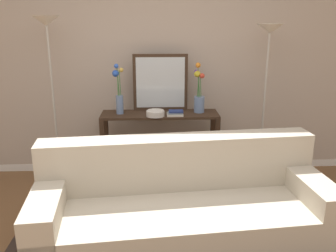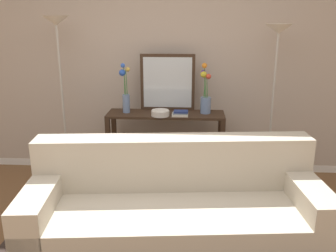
% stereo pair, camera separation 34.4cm
% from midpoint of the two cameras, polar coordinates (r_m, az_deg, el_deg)
% --- Properties ---
extents(back_wall, '(12.00, 0.15, 3.00)m').
position_cam_midpoint_polar(back_wall, '(4.41, 1.33, 11.89)').
color(back_wall, white).
rests_on(back_wall, ground).
extents(couch, '(2.46, 1.13, 0.88)m').
position_cam_midpoint_polar(couch, '(3.12, 4.33, -13.27)').
color(couch, '#BCB29E').
rests_on(couch, ground).
extents(console_table, '(1.31, 0.37, 0.83)m').
position_cam_midpoint_polar(console_table, '(4.16, 2.01, -1.45)').
color(console_table, '#382619').
rests_on(console_table, ground).
extents(floor_lamp_left, '(0.28, 0.28, 1.88)m').
position_cam_midpoint_polar(floor_lamp_left, '(4.12, -14.46, 10.78)').
color(floor_lamp_left, '#B7B2A8').
rests_on(floor_lamp_left, ground).
extents(floor_lamp_right, '(0.28, 0.28, 1.80)m').
position_cam_midpoint_polar(floor_lamp_right, '(4.07, 18.95, 9.47)').
color(floor_lamp_right, '#B7B2A8').
rests_on(floor_lamp_right, ground).
extents(wall_mirror, '(0.62, 0.02, 0.64)m').
position_cam_midpoint_polar(wall_mirror, '(4.17, 2.31, 6.80)').
color(wall_mirror, '#382619').
rests_on(wall_mirror, console_table).
extents(vase_tall_flowers, '(0.12, 0.09, 0.56)m').
position_cam_midpoint_polar(vase_tall_flowers, '(4.08, -4.30, 5.16)').
color(vase_tall_flowers, '#6B84AD').
rests_on(vase_tall_flowers, console_table).
extents(vase_short_flowers, '(0.13, 0.12, 0.56)m').
position_cam_midpoint_polar(vase_short_flowers, '(4.08, 8.29, 4.63)').
color(vase_short_flowers, '#6B84AD').
rests_on(vase_short_flowers, console_table).
extents(fruit_bowl, '(0.20, 0.20, 0.06)m').
position_cam_midpoint_polar(fruit_bowl, '(3.97, 1.27, 2.04)').
color(fruit_bowl, silver).
rests_on(fruit_bowl, console_table).
extents(book_stack, '(0.18, 0.12, 0.06)m').
position_cam_midpoint_polar(book_stack, '(3.98, 4.43, 1.94)').
color(book_stack, silver).
rests_on(book_stack, console_table).
extents(book_row_under_console, '(0.40, 0.18, 0.13)m').
position_cam_midpoint_polar(book_row_under_console, '(4.37, -2.48, -7.80)').
color(book_row_under_console, navy).
rests_on(book_row_under_console, ground).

